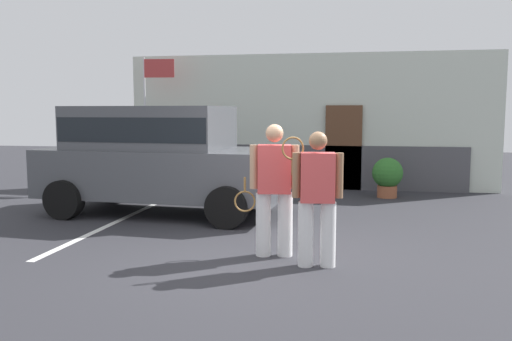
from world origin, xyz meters
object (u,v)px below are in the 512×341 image
Objects in this scene: potted_plant_by_porch at (387,175)px; flag_pole at (152,99)px; tennis_player_woman at (317,197)px; parked_suv at (158,154)px; tennis_player_man at (274,189)px.

potted_plant_by_porch is 0.28× the size of flag_pole.
tennis_player_woman is 0.52× the size of flag_pole.
tennis_player_woman is 1.88× the size of potted_plant_by_porch.
flag_pole is at bearing 117.01° from parked_suv.
potted_plant_by_porch is (1.79, 5.31, -0.42)m from tennis_player_man.
potted_plant_by_porch is at bearing -3.61° from flag_pole.
flag_pole reaches higher than tennis_player_woman.
tennis_player_man is 0.54× the size of flag_pole.
parked_suv reaches higher than potted_plant_by_porch.
tennis_player_woman is (3.24, -2.97, -0.25)m from parked_suv.
potted_plant_by_porch is 6.05m from flag_pole.
tennis_player_man is 1.05× the size of tennis_player_woman.
flag_pole is (-4.59, 6.07, 1.36)m from tennis_player_woman.
tennis_player_woman reaches higher than potted_plant_by_porch.
tennis_player_man is 1.97× the size of potted_plant_by_porch.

